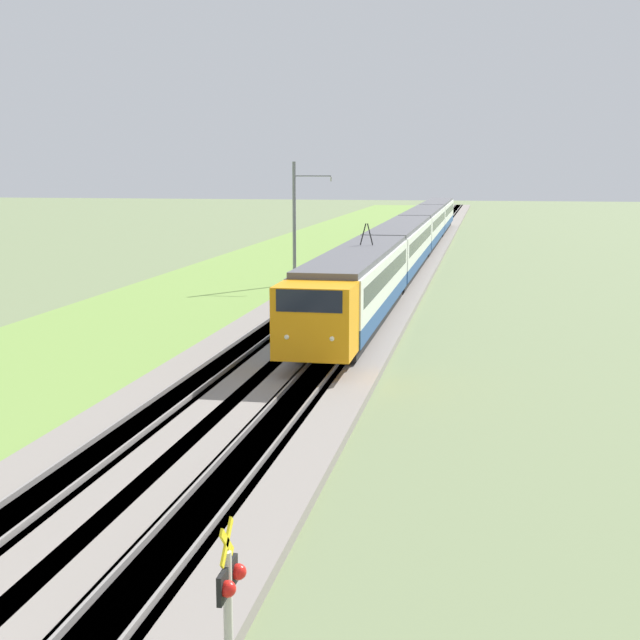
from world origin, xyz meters
name	(u,v)px	position (x,y,z in m)	size (l,w,h in m)	color
ballast_main	(341,279)	(50.00, 0.00, 0.15)	(240.00, 4.40, 0.30)	gray
ballast_adjacent	(397,280)	(50.00, -3.84, 0.15)	(240.00, 4.40, 0.30)	gray
track_main	(341,279)	(50.00, 0.00, 0.16)	(240.00, 1.57, 0.45)	#4C4238
track_adjacent	(397,280)	(50.00, -3.84, 0.16)	(240.00, 1.57, 0.45)	#4C4238
grass_verge	(243,278)	(50.00, 6.89, 0.06)	(240.00, 12.17, 0.12)	olive
passenger_train	(414,234)	(62.91, -3.84, 2.29)	(85.28, 2.91, 4.91)	orange
crossing_signal_far	(230,632)	(0.09, -6.89, 2.17)	(0.70, 0.23, 3.56)	beige
catenary_mast_mid	(295,222)	(46.85, 2.50, 4.14)	(0.22, 2.56, 8.00)	slate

